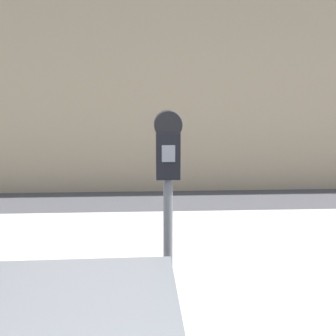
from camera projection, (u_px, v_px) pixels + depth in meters
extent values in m
cube|color=#BCB7AD|center=(148.00, 263.00, 4.48)|extent=(24.00, 2.80, 0.12)
cube|color=tan|center=(145.00, 0.00, 6.71)|extent=(24.00, 0.30, 5.61)
cylinder|color=slate|center=(168.00, 253.00, 3.21)|extent=(0.06, 0.06, 1.07)
cube|color=black|center=(168.00, 155.00, 3.06)|extent=(0.16, 0.12, 0.31)
cube|color=gray|center=(168.00, 154.00, 2.99)|extent=(0.09, 0.01, 0.11)
cylinder|color=black|center=(168.00, 125.00, 3.01)|extent=(0.18, 0.09, 0.18)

